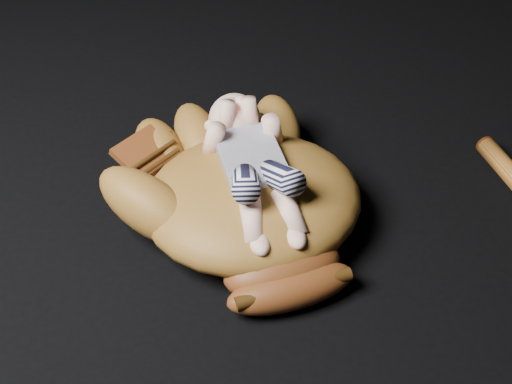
# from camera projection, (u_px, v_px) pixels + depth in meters

# --- Properties ---
(baseball_glove) EXTENTS (0.62, 0.67, 0.17)m
(baseball_glove) POSITION_uv_depth(u_px,v_px,m) (252.00, 191.00, 1.24)
(baseball_glove) COLOR brown
(baseball_glove) RESTS_ON ground
(newborn_baby) EXTENTS (0.25, 0.40, 0.15)m
(newborn_baby) POSITION_uv_depth(u_px,v_px,m) (255.00, 165.00, 1.21)
(newborn_baby) COLOR #F3B79D
(newborn_baby) RESTS_ON baseball_glove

